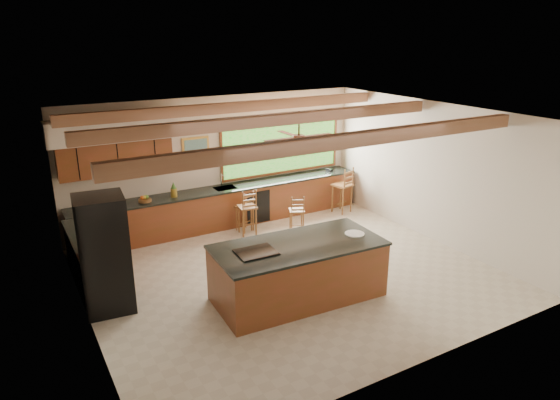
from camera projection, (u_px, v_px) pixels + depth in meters
ground at (289, 273)px, 9.51m from camera, size 7.20×7.20×0.00m
room_shell at (264, 154)px, 9.25m from camera, size 7.27×6.54×3.02m
counter_run at (199, 217)px, 11.04m from camera, size 7.12×3.10×1.26m
island at (298, 271)px, 8.50m from camera, size 2.93×1.49×1.02m
refrigerator at (104, 254)px, 8.00m from camera, size 0.83×0.82×1.96m
bar_stool_a at (248, 208)px, 11.11m from camera, size 0.43×0.43×1.07m
bar_stool_b at (246, 208)px, 11.33m from camera, size 0.42×0.42×0.96m
bar_stool_c at (298, 212)px, 11.15m from camera, size 0.44×0.44×0.93m
bar_stool_d at (344, 186)px, 12.47m from camera, size 0.52×0.52×1.19m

